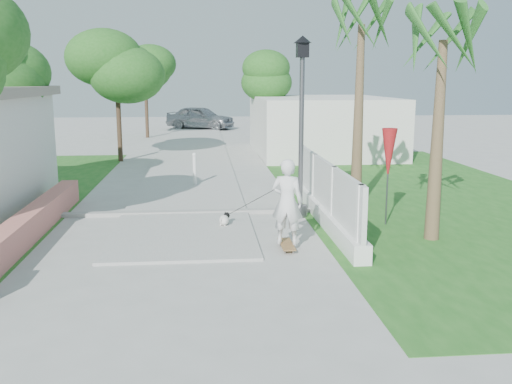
{
  "coord_description": "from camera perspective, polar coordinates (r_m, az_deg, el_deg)",
  "views": [
    {
      "loc": [
        0.49,
        -8.35,
        3.42
      ],
      "look_at": [
        1.57,
        3.27,
        1.1
      ],
      "focal_mm": 40.0,
      "sensor_mm": 36.0,
      "label": 1
    }
  ],
  "objects": [
    {
      "name": "palm_near",
      "position": [
        12.57,
        18.17,
        13.13
      ],
      "size": [
        1.8,
        1.8,
        4.7
      ],
      "color": "brown",
      "rests_on": "ground"
    },
    {
      "name": "bollard",
      "position": [
        18.57,
        -6.16,
        2.38
      ],
      "size": [
        0.14,
        0.14,
        1.09
      ],
      "color": "white",
      "rests_on": "ground"
    },
    {
      "name": "tree_path_far",
      "position": [
        34.49,
        -11.0,
        11.69
      ],
      "size": [
        3.2,
        3.2,
        5.17
      ],
      "color": "#4C3826",
      "rests_on": "ground"
    },
    {
      "name": "tree_path_left",
      "position": [
        24.58,
        -13.74,
        11.85
      ],
      "size": [
        3.4,
        3.4,
        5.23
      ],
      "color": "#4C3826",
      "rests_on": "ground"
    },
    {
      "name": "building_right",
      "position": [
        27.01,
        6.51,
        6.66
      ],
      "size": [
        6.0,
        8.0,
        2.6
      ],
      "primitive_type": "cube",
      "color": "silver",
      "rests_on": "ground"
    },
    {
      "name": "curb",
      "position": [
        14.75,
        -7.09,
        -2.06
      ],
      "size": [
        6.5,
        0.25,
        0.1
      ],
      "primitive_type": "cube",
      "color": "#999993",
      "rests_on": "ground"
    },
    {
      "name": "tree_path_right",
      "position": [
        28.47,
        0.18,
        11.38
      ],
      "size": [
        3.0,
        3.0,
        4.79
      ],
      "color": "#4C3826",
      "rests_on": "ground"
    },
    {
      "name": "palm_far",
      "position": [
        15.45,
        10.48,
        15.0
      ],
      "size": [
        1.8,
        1.8,
        5.3
      ],
      "color": "brown",
      "rests_on": "ground"
    },
    {
      "name": "grass_right",
      "position": [
        17.93,
        16.07,
        -0.19
      ],
      "size": [
        8.0,
        20.0,
        0.01
      ],
      "primitive_type": "cube",
      "color": "#23621F",
      "rests_on": "ground"
    },
    {
      "name": "ground",
      "position": [
        9.04,
        -8.19,
        -11.11
      ],
      "size": [
        90.0,
        90.0,
        0.0
      ],
      "primitive_type": "plane",
      "color": "#B7B7B2",
      "rests_on": "ground"
    },
    {
      "name": "path_strip",
      "position": [
        28.56,
        -6.29,
        4.34
      ],
      "size": [
        3.2,
        36.0,
        0.06
      ],
      "primitive_type": "cube",
      "color": "#B7B7B2",
      "rests_on": "ground"
    },
    {
      "name": "parked_car",
      "position": [
        39.97,
        -5.59,
        7.42
      ],
      "size": [
        5.06,
        3.7,
        1.6
      ],
      "primitive_type": "imported",
      "rotation": [
        0.0,
        0.0,
        1.14
      ],
      "color": "#999AA0",
      "rests_on": "ground"
    },
    {
      "name": "dog",
      "position": [
        13.39,
        -3.17,
        -2.75
      ],
      "size": [
        0.35,
        0.48,
        0.34
      ],
      "rotation": [
        0.0,
        0.0,
        -0.4
      ],
      "color": "white",
      "rests_on": "ground"
    },
    {
      "name": "lattice_fence",
      "position": [
        13.97,
        6.81,
        -0.73
      ],
      "size": [
        0.35,
        7.0,
        1.5
      ],
      "color": "white",
      "rests_on": "ground"
    },
    {
      "name": "street_lamp",
      "position": [
        14.1,
        4.56,
        7.16
      ],
      "size": [
        0.44,
        0.44,
        4.44
      ],
      "color": "#59595E",
      "rests_on": "ground"
    },
    {
      "name": "skateboarder",
      "position": [
        12.28,
        -0.14,
        -1.14
      ],
      "size": [
        1.58,
        2.49,
        1.86
      ],
      "rotation": [
        0.0,
        0.0,
        2.83
      ],
      "color": "olive",
      "rests_on": "ground"
    },
    {
      "name": "pink_wall",
      "position": [
        12.88,
        -22.32,
        -3.59
      ],
      "size": [
        0.45,
        8.2,
        0.8
      ],
      "color": "#C16F63",
      "rests_on": "ground"
    },
    {
      "name": "patio_umbrella",
      "position": [
        13.67,
        13.13,
        3.65
      ],
      "size": [
        0.36,
        0.36,
        2.3
      ],
      "color": "#59595E",
      "rests_on": "ground"
    }
  ]
}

